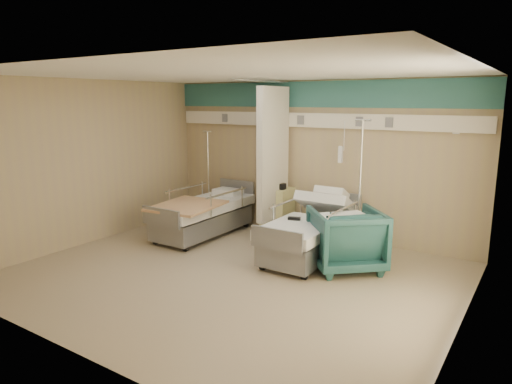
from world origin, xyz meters
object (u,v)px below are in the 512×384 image
(bed_right, at_px, (311,238))
(bed_left, at_px, (203,218))
(visitor_armchair, at_px, (346,239))
(iv_stand_left, at_px, (209,204))
(bedside_cabinet, at_px, (277,210))
(iv_stand_right, at_px, (358,225))

(bed_right, height_order, bed_left, same)
(bed_left, xyz_separation_m, visitor_armchair, (2.85, -0.17, 0.14))
(bed_right, xyz_separation_m, iv_stand_left, (-2.69, 0.78, 0.07))
(visitor_armchair, bearing_deg, bedside_cabinet, -72.54)
(bed_left, distance_m, iv_stand_left, 0.92)
(bed_right, bearing_deg, bed_left, 180.00)
(bed_left, relative_size, iv_stand_right, 1.00)
(iv_stand_left, bearing_deg, bed_left, -57.82)
(iv_stand_right, bearing_deg, visitor_armchair, -80.44)
(visitor_armchair, bearing_deg, bed_left, -45.24)
(iv_stand_right, relative_size, iv_stand_left, 1.16)
(visitor_armchair, bearing_deg, bed_right, -56.31)
(bed_right, xyz_separation_m, visitor_armchair, (0.65, -0.17, 0.14))
(bedside_cabinet, bearing_deg, iv_stand_left, -175.48)
(bed_left, distance_m, iv_stand_right, 2.80)
(bedside_cabinet, bearing_deg, bed_right, -38.05)
(bed_right, distance_m, iv_stand_right, 0.89)
(bed_right, relative_size, visitor_armchair, 2.16)
(bed_right, bearing_deg, bedside_cabinet, 141.95)
(bedside_cabinet, relative_size, visitor_armchair, 0.85)
(bed_right, distance_m, bed_left, 2.20)
(bed_right, xyz_separation_m, iv_stand_right, (0.50, 0.72, 0.13))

